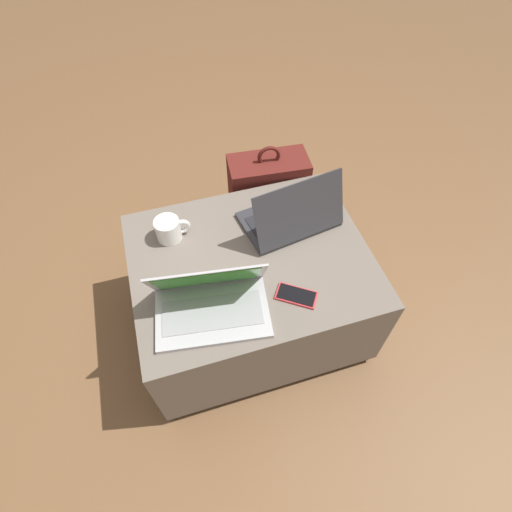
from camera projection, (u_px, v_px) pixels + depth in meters
The scene contains 7 objects.
ground_plane at pixel (252, 318), 1.79m from camera, with size 14.00×14.00×0.00m, color brown.
ottoman at pixel (251, 291), 1.61m from camera, with size 0.86×0.69×0.45m.
laptop_near at pixel (211, 301), 1.27m from camera, with size 0.39×0.28×0.22m.
laptop_far at pixel (292, 216), 1.49m from camera, with size 0.38×0.28×0.23m.
cell_phone at pixel (296, 296), 1.33m from camera, with size 0.15×0.13×0.01m.
backpack at pixel (267, 202), 1.90m from camera, with size 0.36×0.24×0.57m.
coffee_mug at pixel (169, 229), 1.46m from camera, with size 0.13×0.09×0.09m.
Camera 1 is at (-0.23, -0.83, 1.60)m, focal length 28.00 mm.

